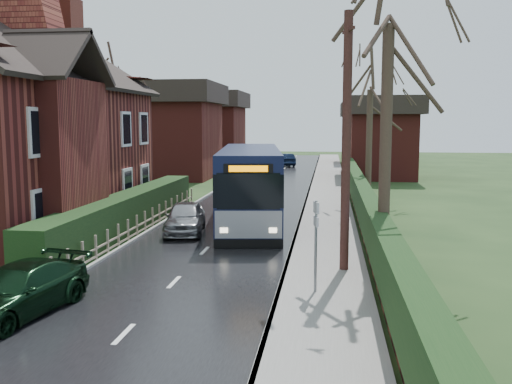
# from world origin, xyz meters

# --- Properties ---
(ground) EXTENTS (140.00, 140.00, 0.00)m
(ground) POSITION_xyz_m (0.00, 0.00, 0.00)
(ground) COLOR #314B20
(ground) RESTS_ON ground
(road) EXTENTS (6.00, 100.00, 0.02)m
(road) POSITION_xyz_m (0.00, 10.00, 0.01)
(road) COLOR black
(road) RESTS_ON ground
(pavement) EXTENTS (2.50, 100.00, 0.14)m
(pavement) POSITION_xyz_m (4.25, 10.00, 0.07)
(pavement) COLOR slate
(pavement) RESTS_ON ground
(kerb_right) EXTENTS (0.12, 100.00, 0.14)m
(kerb_right) POSITION_xyz_m (3.05, 10.00, 0.07)
(kerb_right) COLOR gray
(kerb_right) RESTS_ON ground
(kerb_left) EXTENTS (0.12, 100.00, 0.10)m
(kerb_left) POSITION_xyz_m (-3.05, 10.00, 0.05)
(kerb_left) COLOR gray
(kerb_left) RESTS_ON ground
(front_hedge) EXTENTS (1.20, 16.00, 1.60)m
(front_hedge) POSITION_xyz_m (-3.90, 5.00, 0.80)
(front_hedge) COLOR black
(front_hedge) RESTS_ON ground
(picket_fence) EXTENTS (0.10, 16.00, 0.90)m
(picket_fence) POSITION_xyz_m (-3.15, 5.00, 0.45)
(picket_fence) COLOR gray
(picket_fence) RESTS_ON ground
(right_wall_hedge) EXTENTS (0.60, 50.00, 1.80)m
(right_wall_hedge) POSITION_xyz_m (5.80, 10.00, 1.02)
(right_wall_hedge) COLOR maroon
(right_wall_hedge) RESTS_ON ground
(brick_house) EXTENTS (9.30, 14.60, 10.30)m
(brick_house) POSITION_xyz_m (-8.73, 4.78, 4.38)
(brick_house) COLOR maroon
(brick_house) RESTS_ON ground
(bus) EXTENTS (3.89, 11.25, 3.35)m
(bus) POSITION_xyz_m (0.81, 7.90, 1.66)
(bus) COLOR black
(bus) RESTS_ON ground
(car_silver) EXTENTS (2.09, 3.98, 1.29)m
(car_silver) POSITION_xyz_m (-1.50, 5.14, 0.65)
(car_silver) COLOR #9FA0A4
(car_silver) RESTS_ON ground
(car_green) EXTENTS (2.34, 4.33, 1.19)m
(car_green) POSITION_xyz_m (-2.90, -5.10, 0.60)
(car_green) COLOR black
(car_green) RESTS_ON ground
(car_distant) EXTENTS (2.37, 4.15, 1.29)m
(car_distant) POSITION_xyz_m (-0.10, 40.85, 0.65)
(car_distant) COLOR black
(car_distant) RESTS_ON ground
(bus_stop_sign) EXTENTS (0.16, 0.38, 2.54)m
(bus_stop_sign) POSITION_xyz_m (4.00, -2.77, 1.67)
(bus_stop_sign) COLOR slate
(bus_stop_sign) RESTS_ON ground
(telegraph_pole) EXTENTS (0.34, 0.98, 7.69)m
(telegraph_pole) POSITION_xyz_m (4.80, -0.38, 3.89)
(telegraph_pole) COLOR black
(telegraph_pole) RESTS_ON ground
(tree_right_near) EXTENTS (4.91, 4.91, 10.59)m
(tree_right_near) POSITION_xyz_m (6.00, 0.37, 7.91)
(tree_right_near) COLOR #372921
(tree_right_near) RESTS_ON ground
(tree_right_far) EXTENTS (4.62, 4.62, 8.93)m
(tree_right_far) POSITION_xyz_m (6.45, 14.29, 6.67)
(tree_right_far) COLOR #382B21
(tree_right_far) RESTS_ON ground
(tree_house_side) EXTENTS (4.44, 4.44, 10.09)m
(tree_house_side) POSITION_xyz_m (-9.63, 18.00, 7.53)
(tree_house_side) COLOR #382921
(tree_house_side) RESTS_ON ground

